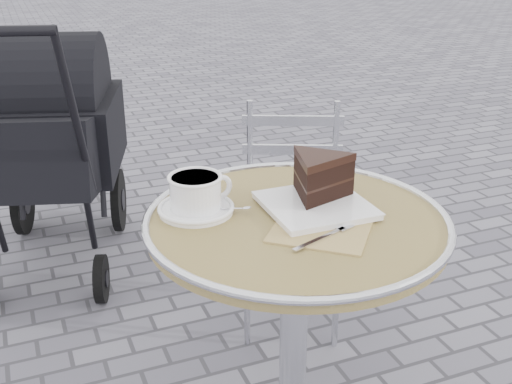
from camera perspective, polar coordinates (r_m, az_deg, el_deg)
name	(u,v)px	position (r m, az deg, el deg)	size (l,w,h in m)	color
cafe_table	(295,279)	(1.58, 3.49, -7.73)	(0.72, 0.72, 0.74)	silver
cappuccino_set	(197,196)	(1.52, -5.31, -0.35)	(0.20, 0.18, 0.09)	white
cake_plate_set	(318,183)	(1.55, 5.54, 0.80)	(0.31, 0.39, 0.13)	tan
bistro_chair	(292,189)	(2.27, 3.22, 0.27)	(0.47, 0.47, 0.79)	silver
baby_stroller	(51,150)	(2.79, -17.80, 3.55)	(0.76, 1.14, 1.09)	black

